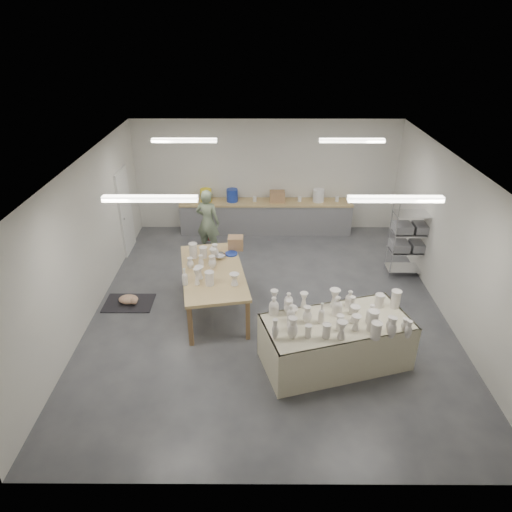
{
  "coord_description": "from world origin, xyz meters",
  "views": [
    {
      "loc": [
        -0.22,
        -7.79,
        5.33
      ],
      "look_at": [
        -0.25,
        0.27,
        1.05
      ],
      "focal_mm": 32.0,
      "sensor_mm": 36.0,
      "label": 1
    }
  ],
  "objects_px": {
    "drying_table": "(335,340)",
    "potter": "(208,222)",
    "work_table": "(213,268)",
    "red_stool": "(210,238)"
  },
  "relations": [
    {
      "from": "drying_table",
      "to": "potter",
      "type": "distance_m",
      "value": 4.85
    },
    {
      "from": "potter",
      "to": "red_stool",
      "type": "xyz_separation_m",
      "value": [
        0.0,
        0.27,
        -0.56
      ]
    },
    {
      "from": "drying_table",
      "to": "red_stool",
      "type": "xyz_separation_m",
      "value": [
        -2.54,
        4.39,
        -0.2
      ]
    },
    {
      "from": "work_table",
      "to": "potter",
      "type": "distance_m",
      "value": 2.41
    },
    {
      "from": "drying_table",
      "to": "potter",
      "type": "height_order",
      "value": "potter"
    },
    {
      "from": "drying_table",
      "to": "potter",
      "type": "bearing_deg",
      "value": 105.52
    },
    {
      "from": "work_table",
      "to": "potter",
      "type": "xyz_separation_m",
      "value": [
        -0.34,
        2.39,
        -0.05
      ]
    },
    {
      "from": "potter",
      "to": "red_stool",
      "type": "relative_size",
      "value": 4.19
    },
    {
      "from": "potter",
      "to": "red_stool",
      "type": "height_order",
      "value": "potter"
    },
    {
      "from": "red_stool",
      "to": "potter",
      "type": "bearing_deg",
      "value": -90.0
    }
  ]
}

